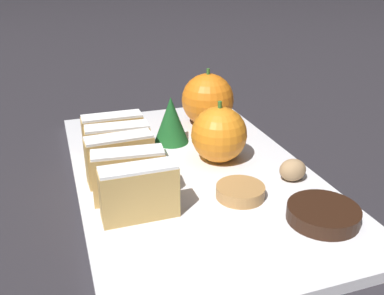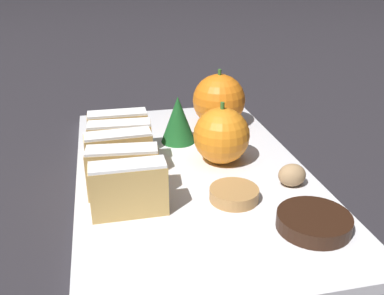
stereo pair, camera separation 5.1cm
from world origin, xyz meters
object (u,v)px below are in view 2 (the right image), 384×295
orange_far (221,136)px  chocolate_cookie (314,222)px  orange_near (219,100)px  walnut (292,175)px

orange_far → chocolate_cookie: (0.05, -0.16, -0.03)m
orange_near → walnut: bearing=-81.4°
orange_near → chocolate_cookie: bearing=-86.9°
orange_near → chocolate_cookie: 0.29m
orange_near → orange_far: orange_near is taller
orange_near → chocolate_cookie: orange_near is taller
walnut → chocolate_cookie: (-0.01, -0.08, -0.01)m
chocolate_cookie → orange_near: bearing=93.1°
orange_near → orange_far: 0.13m
orange_near → walnut: orange_near is taller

